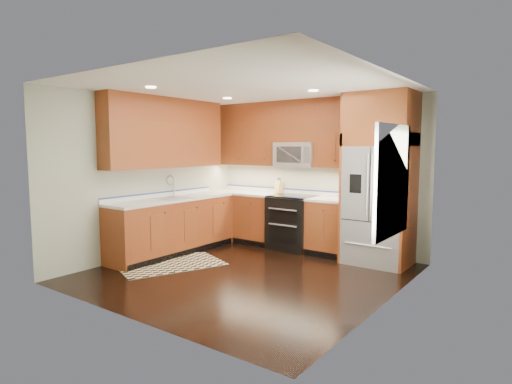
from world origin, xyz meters
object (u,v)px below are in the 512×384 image
Objects in this scene: refrigerator at (379,179)px; rug at (171,264)px; utensil_crock at (353,192)px; range at (293,222)px; knife_block at (279,187)px.

rug is at bearing -141.94° from refrigerator.
utensil_crock is (1.95, 2.25, 1.04)m from rug.
refrigerator reaches higher than utensil_crock.
rug is at bearing -115.46° from range.
rug is 4.94× the size of utensil_crock.
range is 3.28× the size of knife_block.
refrigerator is at bearing -1.40° from range.
rug is at bearing -102.89° from knife_block.
range is 0.77m from knife_block.
utensil_crock is (-0.55, 0.29, -0.26)m from refrigerator.
rug is 3.15m from utensil_crock.
refrigerator is 1.71× the size of rug.
knife_block is (0.51, 2.23, 1.05)m from rug.
refrigerator is 2.02m from knife_block.
knife_block reaches higher than range.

